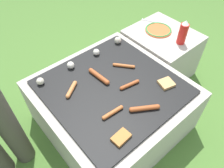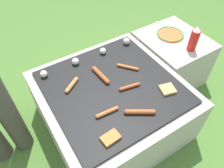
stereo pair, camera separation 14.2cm
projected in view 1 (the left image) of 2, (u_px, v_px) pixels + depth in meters
name	position (u px, v px, depth m)	size (l,w,h in m)	color
ground_plane	(112.00, 122.00, 1.75)	(14.00, 14.00, 0.00)	#47702D
grill	(112.00, 106.00, 1.59)	(0.92, 0.92, 0.42)	#B2AA9E
side_ledge	(160.00, 53.00, 1.99)	(0.50, 0.55, 0.42)	#B2AA9E
sausage_front_center	(130.00, 85.00, 1.43)	(0.15, 0.05, 0.02)	#A34C23
sausage_back_left	(145.00, 108.00, 1.29)	(0.16, 0.12, 0.03)	#A34C23
sausage_mid_right	(124.00, 66.00, 1.55)	(0.11, 0.13, 0.02)	#B7602D
sausage_front_left	(99.00, 76.00, 1.47)	(0.04, 0.20, 0.03)	#A34C23
sausage_front_right	(113.00, 112.00, 1.28)	(0.15, 0.03, 0.02)	#B7602D
sausage_back_center	(71.00, 89.00, 1.40)	(0.13, 0.09, 0.03)	#C6753D
bread_slice_right	(121.00, 137.00, 1.17)	(0.10, 0.07, 0.02)	#B27033
bread_slice_center	(166.00, 83.00, 1.44)	(0.11, 0.11, 0.02)	tan
mushroom_row	(86.00, 57.00, 1.59)	(0.74, 0.06, 0.05)	beige
plate_colorful	(158.00, 30.00, 1.87)	(0.23, 0.23, 0.02)	orange
condiment_bottle	(183.00, 33.00, 1.69)	(0.07, 0.07, 0.20)	red
fork_utensil	(150.00, 21.00, 1.97)	(0.09, 0.17, 0.01)	silver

